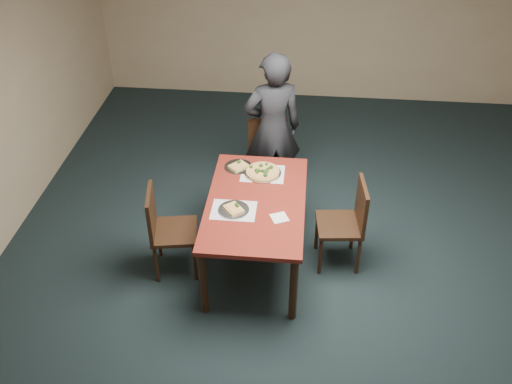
# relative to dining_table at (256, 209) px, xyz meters

# --- Properties ---
(ground) EXTENTS (8.00, 8.00, 0.00)m
(ground) POSITION_rel_dining_table_xyz_m (0.43, -0.33, -0.66)
(ground) COLOR black
(ground) RESTS_ON ground
(room_shell) EXTENTS (8.00, 8.00, 8.00)m
(room_shell) POSITION_rel_dining_table_xyz_m (0.43, -0.33, 1.08)
(room_shell) COLOR tan
(room_shell) RESTS_ON ground
(dining_table) EXTENTS (0.90, 1.50, 0.75)m
(dining_table) POSITION_rel_dining_table_xyz_m (0.00, 0.00, 0.00)
(dining_table) COLOR maroon
(dining_table) RESTS_ON ground
(chair_far) EXTENTS (0.49, 0.49, 0.91)m
(chair_far) POSITION_rel_dining_table_xyz_m (0.02, 1.15, -0.14)
(chair_far) COLOR black
(chair_far) RESTS_ON ground
(chair_left) EXTENTS (0.49, 0.49, 0.91)m
(chair_left) POSITION_rel_dining_table_xyz_m (-0.83, -0.17, -0.14)
(chair_left) COLOR black
(chair_left) RESTS_ON ground
(chair_right) EXTENTS (0.46, 0.46, 0.91)m
(chair_right) POSITION_rel_dining_table_xyz_m (0.86, 0.10, -0.14)
(chair_right) COLOR black
(chair_right) RESTS_ON ground
(diner) EXTENTS (0.72, 0.58, 1.72)m
(diner) POSITION_rel_dining_table_xyz_m (0.07, 1.13, 0.20)
(diner) COLOR black
(diner) RESTS_ON ground
(placemat_main) EXTENTS (0.42, 0.32, 0.00)m
(placemat_main) POSITION_rel_dining_table_xyz_m (0.02, 0.44, 0.09)
(placemat_main) COLOR white
(placemat_main) RESTS_ON dining_table
(placemat_near) EXTENTS (0.40, 0.30, 0.00)m
(placemat_near) POSITION_rel_dining_table_xyz_m (-0.19, -0.16, 0.09)
(placemat_near) COLOR white
(placemat_near) RESTS_ON dining_table
(pizza_pan) EXTENTS (0.36, 0.36, 0.07)m
(pizza_pan) POSITION_rel_dining_table_xyz_m (0.02, 0.44, 0.12)
(pizza_pan) COLOR silver
(pizza_pan) RESTS_ON dining_table
(slice_plate_near) EXTENTS (0.28, 0.28, 0.06)m
(slice_plate_near) POSITION_rel_dining_table_xyz_m (-0.18, -0.16, 0.11)
(slice_plate_near) COLOR silver
(slice_plate_near) RESTS_ON dining_table
(slice_plate_far) EXTENTS (0.28, 0.28, 0.06)m
(slice_plate_far) POSITION_rel_dining_table_xyz_m (-0.23, 0.53, 0.10)
(slice_plate_far) COLOR silver
(slice_plate_far) RESTS_ON dining_table
(napkin) EXTENTS (0.19, 0.19, 0.01)m
(napkin) POSITION_rel_dining_table_xyz_m (0.23, -0.23, 0.09)
(napkin) COLOR white
(napkin) RESTS_ON dining_table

